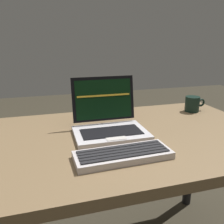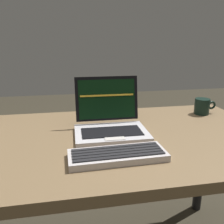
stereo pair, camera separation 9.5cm
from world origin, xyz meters
name	(u,v)px [view 1 (the left image)]	position (x,y,z in m)	size (l,w,h in m)	color
desk	(103,154)	(0.00, 0.00, 0.63)	(1.47, 0.77, 0.71)	brown
laptop_front	(108,122)	(0.04, 0.05, 0.76)	(0.31, 0.25, 0.23)	silver
external_keyboard	(123,155)	(0.02, -0.20, 0.72)	(0.33, 0.13, 0.03)	#BCB4B5
coffee_mug	(193,104)	(0.57, 0.22, 0.75)	(0.12, 0.08, 0.08)	black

